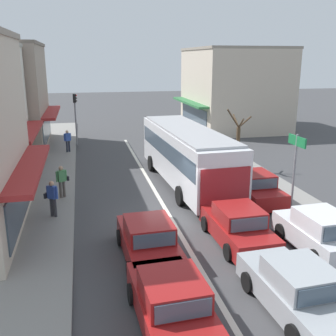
{
  "coord_description": "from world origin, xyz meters",
  "views": [
    {
      "loc": [
        -3.63,
        -15.75,
        6.85
      ],
      "look_at": [
        0.75,
        4.06,
        1.2
      ],
      "focal_mm": 42.0,
      "sensor_mm": 36.0,
      "label": 1
    }
  ],
  "objects_px": {
    "street_tree_right": "(238,143)",
    "pedestrian_browsing_midblock": "(68,140)",
    "parked_hatchback_kerb_front": "(318,232)",
    "pedestrian_with_handbag_near": "(62,180)",
    "city_bus": "(186,152)",
    "sedan_behind_bus_near": "(298,291)",
    "sedan_queue_gap_filler": "(149,241)",
    "sedan_queue_far_back": "(238,226)",
    "sedan_behind_bus_mid": "(172,305)",
    "parked_sedan_kerb_second": "(254,188)",
    "pedestrian_far_walker": "(52,196)",
    "traffic_light_downstreet": "(75,111)",
    "directional_road_sign": "(296,154)"
  },
  "relations": [
    {
      "from": "parked_sedan_kerb_second",
      "to": "sedan_queue_far_back",
      "type": "bearing_deg",
      "value": -121.38
    },
    {
      "from": "pedestrian_far_walker",
      "to": "street_tree_right",
      "type": "bearing_deg",
      "value": 27.81
    },
    {
      "from": "sedan_behind_bus_mid",
      "to": "parked_sedan_kerb_second",
      "type": "xyz_separation_m",
      "value": [
        6.15,
        8.53,
        0.0
      ]
    },
    {
      "from": "sedan_queue_gap_filler",
      "to": "parked_hatchback_kerb_front",
      "type": "xyz_separation_m",
      "value": [
        6.2,
        -0.71,
        0.05
      ]
    },
    {
      "from": "traffic_light_downstreet",
      "to": "pedestrian_browsing_midblock",
      "type": "relative_size",
      "value": 2.58
    },
    {
      "from": "sedan_queue_far_back",
      "to": "pedestrian_with_handbag_near",
      "type": "distance_m",
      "value": 9.26
    },
    {
      "from": "sedan_queue_far_back",
      "to": "directional_road_sign",
      "type": "xyz_separation_m",
      "value": [
        3.79,
        2.64,
        2.01
      ]
    },
    {
      "from": "parked_hatchback_kerb_front",
      "to": "street_tree_right",
      "type": "xyz_separation_m",
      "value": [
        1.24,
        10.89,
        1.06
      ]
    },
    {
      "from": "sedan_queue_gap_filler",
      "to": "parked_sedan_kerb_second",
      "type": "xyz_separation_m",
      "value": [
        6.13,
        4.75,
        0.0
      ]
    },
    {
      "from": "sedan_behind_bus_near",
      "to": "sedan_queue_far_back",
      "type": "distance_m",
      "value": 4.44
    },
    {
      "from": "parked_sedan_kerb_second",
      "to": "pedestrian_far_walker",
      "type": "xyz_separation_m",
      "value": [
        -9.63,
        -0.34,
        0.4
      ]
    },
    {
      "from": "sedan_behind_bus_near",
      "to": "pedestrian_browsing_midblock",
      "type": "relative_size",
      "value": 2.62
    },
    {
      "from": "sedan_behind_bus_mid",
      "to": "street_tree_right",
      "type": "distance_m",
      "value": 15.87
    },
    {
      "from": "directional_road_sign",
      "to": "pedestrian_far_walker",
      "type": "bearing_deg",
      "value": 173.45
    },
    {
      "from": "sedan_behind_bus_mid",
      "to": "pedestrian_with_handbag_near",
      "type": "height_order",
      "value": "pedestrian_with_handbag_near"
    },
    {
      "from": "sedan_behind_bus_mid",
      "to": "pedestrian_with_handbag_near",
      "type": "distance_m",
      "value": 11.12
    },
    {
      "from": "street_tree_right",
      "to": "pedestrian_with_handbag_near",
      "type": "xyz_separation_m",
      "value": [
        -10.62,
        -3.31,
        -0.7
      ]
    },
    {
      "from": "sedan_behind_bus_near",
      "to": "street_tree_right",
      "type": "height_order",
      "value": "street_tree_right"
    },
    {
      "from": "traffic_light_downstreet",
      "to": "pedestrian_browsing_midblock",
      "type": "height_order",
      "value": "traffic_light_downstreet"
    },
    {
      "from": "parked_hatchback_kerb_front",
      "to": "pedestrian_with_handbag_near",
      "type": "bearing_deg",
      "value": 141.04
    },
    {
      "from": "sedan_queue_gap_filler",
      "to": "parked_sedan_kerb_second",
      "type": "relative_size",
      "value": 1.01
    },
    {
      "from": "parked_hatchback_kerb_front",
      "to": "pedestrian_with_handbag_near",
      "type": "xyz_separation_m",
      "value": [
        -9.39,
        7.59,
        0.36
      ]
    },
    {
      "from": "street_tree_right",
      "to": "sedan_behind_bus_mid",
      "type": "bearing_deg",
      "value": -118.14
    },
    {
      "from": "sedan_queue_gap_filler",
      "to": "parked_hatchback_kerb_front",
      "type": "height_order",
      "value": "parked_hatchback_kerb_front"
    },
    {
      "from": "sedan_queue_gap_filler",
      "to": "street_tree_right",
      "type": "xyz_separation_m",
      "value": [
        7.44,
        10.18,
        1.1
      ]
    },
    {
      "from": "parked_sedan_kerb_second",
      "to": "sedan_behind_bus_mid",
      "type": "bearing_deg",
      "value": -125.79
    },
    {
      "from": "parked_hatchback_kerb_front",
      "to": "parked_sedan_kerb_second",
      "type": "height_order",
      "value": "parked_hatchback_kerb_front"
    },
    {
      "from": "parked_hatchback_kerb_front",
      "to": "pedestrian_browsing_midblock",
      "type": "relative_size",
      "value": 2.3
    },
    {
      "from": "sedan_queue_gap_filler",
      "to": "traffic_light_downstreet",
      "type": "bearing_deg",
      "value": 97.23
    },
    {
      "from": "sedan_queue_gap_filler",
      "to": "pedestrian_with_handbag_near",
      "type": "height_order",
      "value": "pedestrian_with_handbag_near"
    },
    {
      "from": "sedan_behind_bus_near",
      "to": "parked_hatchback_kerb_front",
      "type": "bearing_deg",
      "value": 49.93
    },
    {
      "from": "traffic_light_downstreet",
      "to": "parked_hatchback_kerb_front",
      "type": "bearing_deg",
      "value": -66.93
    },
    {
      "from": "pedestrian_far_walker",
      "to": "city_bus",
      "type": "bearing_deg",
      "value": 26.56
    },
    {
      "from": "city_bus",
      "to": "pedestrian_with_handbag_near",
      "type": "relative_size",
      "value": 6.72
    },
    {
      "from": "sedan_queue_far_back",
      "to": "pedestrian_browsing_midblock",
      "type": "relative_size",
      "value": 2.6
    },
    {
      "from": "city_bus",
      "to": "pedestrian_with_handbag_near",
      "type": "distance_m",
      "value": 6.8
    },
    {
      "from": "sedan_queue_far_back",
      "to": "pedestrian_browsing_midblock",
      "type": "bearing_deg",
      "value": 111.98
    },
    {
      "from": "sedan_queue_gap_filler",
      "to": "sedan_queue_far_back",
      "type": "bearing_deg",
      "value": 8.36
    },
    {
      "from": "city_bus",
      "to": "pedestrian_with_handbag_near",
      "type": "xyz_separation_m",
      "value": [
        -6.68,
        -1.03,
        -0.81
      ]
    },
    {
      "from": "sedan_behind_bus_mid",
      "to": "parked_hatchback_kerb_front",
      "type": "bearing_deg",
      "value": 26.21
    },
    {
      "from": "sedan_behind_bus_mid",
      "to": "pedestrian_browsing_midblock",
      "type": "relative_size",
      "value": 2.62
    },
    {
      "from": "traffic_light_downstreet",
      "to": "pedestrian_browsing_midblock",
      "type": "bearing_deg",
      "value": -104.14
    },
    {
      "from": "city_bus",
      "to": "sedan_behind_bus_near",
      "type": "height_order",
      "value": "city_bus"
    },
    {
      "from": "city_bus",
      "to": "sedan_behind_bus_mid",
      "type": "distance_m",
      "value": 12.27
    },
    {
      "from": "street_tree_right",
      "to": "pedestrian_browsing_midblock",
      "type": "distance_m",
      "value": 12.69
    },
    {
      "from": "traffic_light_downstreet",
      "to": "street_tree_right",
      "type": "relative_size",
      "value": 1.07
    },
    {
      "from": "directional_road_sign",
      "to": "traffic_light_downstreet",
      "type": "bearing_deg",
      "value": 120.71
    },
    {
      "from": "pedestrian_with_handbag_near",
      "to": "pedestrian_far_walker",
      "type": "relative_size",
      "value": 1.0
    },
    {
      "from": "sedan_queue_far_back",
      "to": "parked_sedan_kerb_second",
      "type": "xyz_separation_m",
      "value": [
        2.58,
        4.23,
        0.0
      ]
    },
    {
      "from": "pedestrian_far_walker",
      "to": "sedan_queue_gap_filler",
      "type": "bearing_deg",
      "value": -51.52
    }
  ]
}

